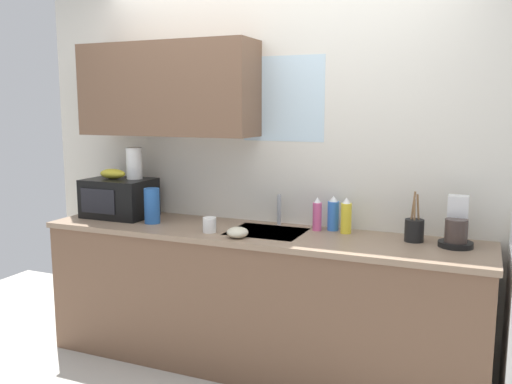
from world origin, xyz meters
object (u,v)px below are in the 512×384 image
Objects in this scene: dish_soap_bottle_pink at (317,215)px; utensil_crock at (414,229)px; dish_soap_bottle_yellow at (346,217)px; paper_towel_roll at (134,163)px; mug_white at (210,225)px; cereal_canister at (152,206)px; microwave at (119,198)px; banana_bunch at (113,174)px; small_bowl at (238,232)px; dish_soap_bottle_blue at (333,214)px; coffee_maker at (457,228)px.

dish_soap_bottle_pink is 0.72× the size of utensil_crock.
paper_towel_roll is at bearing -177.38° from dish_soap_bottle_yellow.
dish_soap_bottle_yellow is at bearing 173.23° from utensil_crock.
utensil_crock reaches higher than dish_soap_bottle_yellow.
mug_white is 1.23m from utensil_crock.
cereal_canister is (-1.08, -0.23, 0.02)m from dish_soap_bottle_pink.
banana_bunch is at bearing 178.20° from microwave.
small_bowl is at bearing -135.27° from dish_soap_bottle_pink.
dish_soap_bottle_blue is 1.69× the size of small_bowl.
dish_soap_bottle_pink reaches higher than small_bowl.
banana_bunch reaches higher than dish_soap_bottle_pink.
dish_soap_bottle_pink is at bearing 44.73° from small_bowl.
dish_soap_bottle_pink is 0.95× the size of dish_soap_bottle_yellow.
utensil_crock is at bearing 2.02° from microwave.
dish_soap_bottle_yellow is 0.85m from mug_white.
dish_soap_bottle_blue is at bearing 4.74° from paper_towel_roll.
cereal_canister reaches higher than dish_soap_bottle_yellow.
dish_soap_bottle_blue is 0.11m from dish_soap_bottle_yellow.
microwave is 1.57× the size of utensil_crock.
cereal_canister is 0.72m from small_bowl.
small_bowl is (-0.38, -0.38, -0.07)m from dish_soap_bottle_pink.
dish_soap_bottle_blue is at bearing 6.11° from banana_bunch.
dish_soap_bottle_yellow is 1.72× the size of small_bowl.
dish_soap_bottle_pink is 2.24× the size of mug_white.
microwave is at bearing 166.58° from small_bowl.
utensil_crock is (1.20, 0.26, 0.02)m from mug_white.
small_bowl is at bearing -146.98° from dish_soap_bottle_yellow.
banana_bunch is 1.54× the size of small_bowl.
microwave is 1.08m from small_bowl.
paper_towel_roll is 1.35m from dish_soap_bottle_pink.
microwave is 2.03m from utensil_crock.
banana_bunch reaches higher than coffee_maker.
paper_towel_roll is 0.83m from mug_white.
banana_bunch is at bearing -175.09° from dish_soap_bottle_pink.
dish_soap_bottle_yellow is at bearing 33.02° from small_bowl.
cereal_canister is (-1.17, -0.27, 0.02)m from dish_soap_bottle_blue.
mug_white is 0.23m from small_bowl.
microwave is at bearing -175.72° from dish_soap_bottle_yellow.
banana_bunch is 1.15m from small_bowl.
cereal_canister is at bearing 169.40° from mug_white.
dish_soap_bottle_pink reaches higher than mug_white.
coffee_maker reaches higher than dish_soap_bottle_yellow.
small_bowl is at bearing -138.57° from dish_soap_bottle_blue.
paper_towel_roll reaches higher than coffee_maker.
paper_towel_roll is 1.95m from utensil_crock.
banana_bunch is 0.94× the size of dish_soap_bottle_pink.
dish_soap_bottle_yellow is 0.94× the size of cereal_canister.
dish_soap_bottle_pink is at bearing 4.91° from banana_bunch.
cereal_canister is at bearing -168.17° from dish_soap_bottle_pink.
paper_towel_roll is at bearing 147.99° from cereal_canister.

